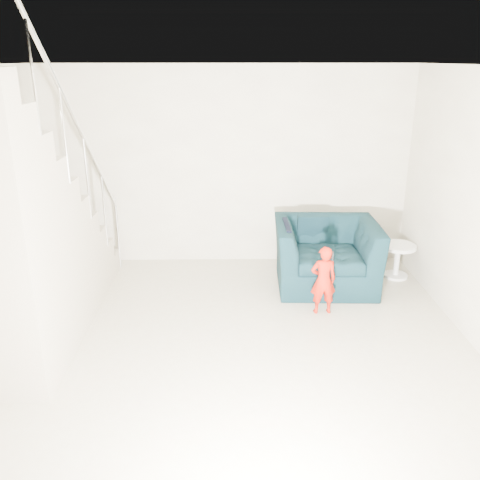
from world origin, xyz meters
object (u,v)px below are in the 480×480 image
(toddler, at_px, (323,280))
(staircase, at_px, (22,255))
(side_table, at_px, (398,255))
(armchair, at_px, (326,254))

(toddler, height_order, staircase, staircase)
(side_table, bearing_deg, staircase, -160.27)
(armchair, relative_size, toddler, 1.58)
(armchair, height_order, toddler, armchair)
(staircase, bearing_deg, side_table, 19.73)
(armchair, bearing_deg, staircase, -156.05)
(toddler, bearing_deg, staircase, 5.82)
(staircase, bearing_deg, toddler, 9.86)
(armchair, bearing_deg, toddler, -100.30)
(side_table, bearing_deg, armchair, -167.33)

